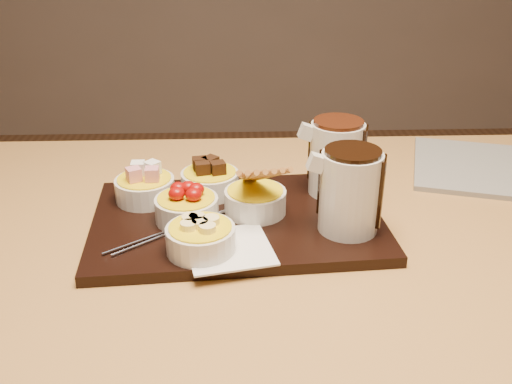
{
  "coord_description": "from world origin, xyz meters",
  "views": [
    {
      "loc": [
        -0.08,
        -0.8,
        1.21
      ],
      "look_at": [
        -0.05,
        0.0,
        0.81
      ],
      "focal_mm": 40.0,
      "sensor_mm": 36.0,
      "label": 1
    }
  ],
  "objects_px": {
    "bowl_strawberries": "(187,209)",
    "pitcher_milk_chocolate": "(336,159)",
    "pitcher_dark_chocolate": "(350,192)",
    "serving_board": "(237,221)",
    "dining_table": "(283,276)",
    "newspaper": "(501,170)"
  },
  "relations": [
    {
      "from": "bowl_strawberries",
      "to": "pitcher_milk_chocolate",
      "type": "relative_size",
      "value": 0.8
    },
    {
      "from": "pitcher_milk_chocolate",
      "to": "pitcher_dark_chocolate",
      "type": "bearing_deg",
      "value": -94.4
    },
    {
      "from": "serving_board",
      "to": "bowl_strawberries",
      "type": "relative_size",
      "value": 4.6
    },
    {
      "from": "serving_board",
      "to": "bowl_strawberries",
      "type": "distance_m",
      "value": 0.08
    },
    {
      "from": "bowl_strawberries",
      "to": "pitcher_milk_chocolate",
      "type": "distance_m",
      "value": 0.27
    },
    {
      "from": "bowl_strawberries",
      "to": "pitcher_dark_chocolate",
      "type": "distance_m",
      "value": 0.25
    },
    {
      "from": "dining_table",
      "to": "serving_board",
      "type": "xyz_separation_m",
      "value": [
        -0.08,
        0.0,
        0.11
      ]
    },
    {
      "from": "serving_board",
      "to": "newspaper",
      "type": "distance_m",
      "value": 0.55
    },
    {
      "from": "dining_table",
      "to": "bowl_strawberries",
      "type": "xyz_separation_m",
      "value": [
        -0.15,
        -0.01,
        0.14
      ]
    },
    {
      "from": "serving_board",
      "to": "bowl_strawberries",
      "type": "height_order",
      "value": "bowl_strawberries"
    },
    {
      "from": "serving_board",
      "to": "pitcher_dark_chocolate",
      "type": "relative_size",
      "value": 3.68
    },
    {
      "from": "pitcher_dark_chocolate",
      "to": "pitcher_milk_chocolate",
      "type": "distance_m",
      "value": 0.13
    },
    {
      "from": "pitcher_dark_chocolate",
      "to": "pitcher_milk_chocolate",
      "type": "relative_size",
      "value": 1.0
    },
    {
      "from": "pitcher_milk_chocolate",
      "to": "serving_board",
      "type": "bearing_deg",
      "value": -158.2
    },
    {
      "from": "dining_table",
      "to": "pitcher_milk_chocolate",
      "type": "relative_size",
      "value": 9.6
    },
    {
      "from": "dining_table",
      "to": "pitcher_milk_chocolate",
      "type": "bearing_deg",
      "value": 41.7
    },
    {
      "from": "dining_table",
      "to": "serving_board",
      "type": "relative_size",
      "value": 2.61
    },
    {
      "from": "dining_table",
      "to": "pitcher_dark_chocolate",
      "type": "relative_size",
      "value": 9.6
    },
    {
      "from": "dining_table",
      "to": "serving_board",
      "type": "distance_m",
      "value": 0.13
    },
    {
      "from": "pitcher_milk_chocolate",
      "to": "newspaper",
      "type": "height_order",
      "value": "pitcher_milk_chocolate"
    },
    {
      "from": "dining_table",
      "to": "pitcher_dark_chocolate",
      "type": "distance_m",
      "value": 0.21
    },
    {
      "from": "bowl_strawberries",
      "to": "newspaper",
      "type": "distance_m",
      "value": 0.63
    }
  ]
}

